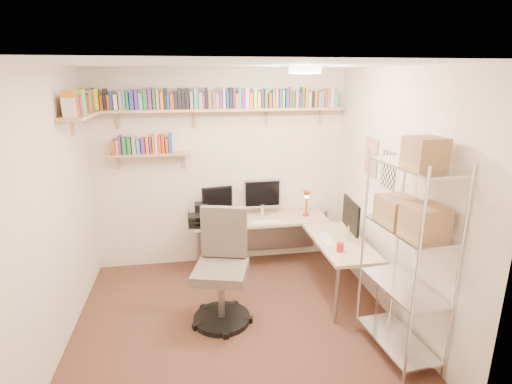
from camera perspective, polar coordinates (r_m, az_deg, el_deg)
ground at (r=4.27m, az=-2.88°, el=-18.10°), size 3.20×3.20×0.00m
room_shell at (r=3.63m, az=-3.15°, el=2.51°), size 3.24×3.04×2.52m
wall_shelves at (r=4.82m, az=-10.13°, el=11.49°), size 3.12×1.09×0.80m
corner_desk at (r=4.93m, az=2.12°, el=-4.67°), size 1.92×1.71×1.14m
office_chair at (r=4.11m, az=-4.87°, el=-11.74°), size 0.63×0.64×1.15m
wire_rack at (r=3.47m, az=21.35°, el=-3.56°), size 0.45×0.82×1.97m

